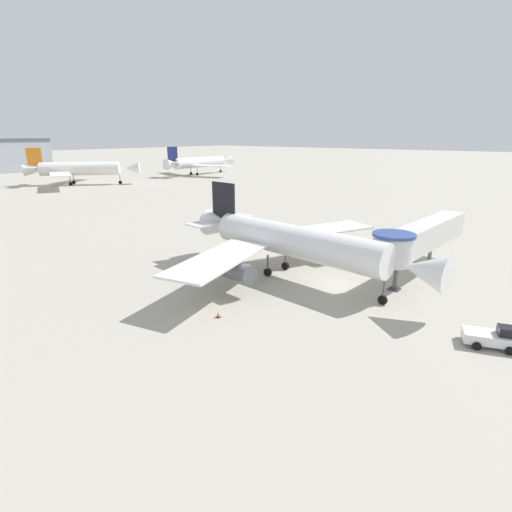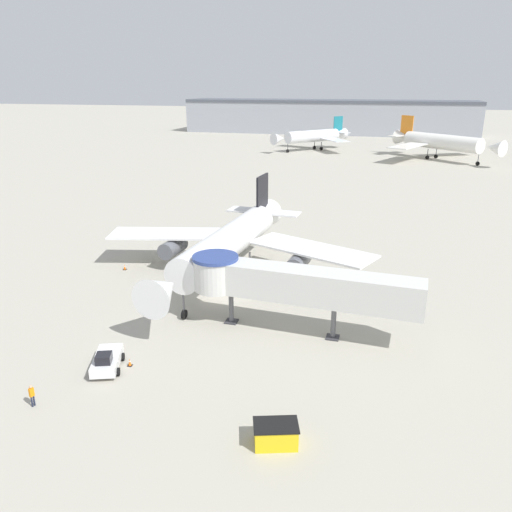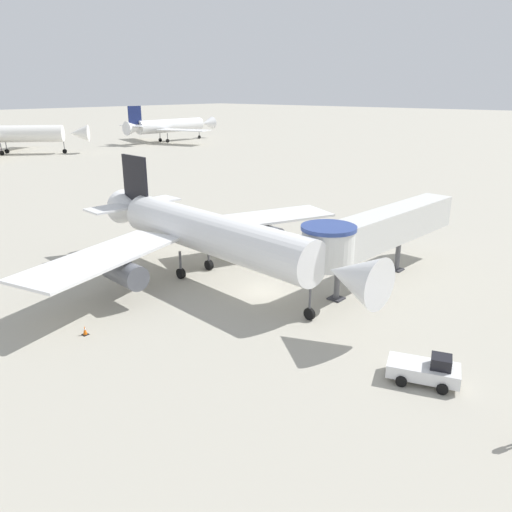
% 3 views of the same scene
% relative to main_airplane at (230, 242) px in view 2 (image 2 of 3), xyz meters
% --- Properties ---
extents(ground_plane, '(800.00, 800.00, 0.00)m').
position_rel_main_airplane_xyz_m(ground_plane, '(0.80, -5.39, -4.09)').
color(ground_plane, '#A8A393').
extents(main_airplane, '(32.03, 30.60, 9.66)m').
position_rel_main_airplane_xyz_m(main_airplane, '(0.00, 0.00, 0.00)').
color(main_airplane, white).
rests_on(main_airplane, ground_plane).
extents(jet_bridge, '(19.97, 4.50, 6.23)m').
position_rel_main_airplane_xyz_m(jet_bridge, '(8.61, -11.01, 0.46)').
color(jet_bridge, silver).
rests_on(jet_bridge, ground_plane).
extents(pushback_tug_white, '(3.07, 4.30, 1.73)m').
position_rel_main_airplane_xyz_m(pushback_tug_white, '(-3.20, -20.67, -3.34)').
color(pushback_tug_white, silver).
rests_on(pushback_tug_white, ground_plane).
extents(service_container_yellow, '(3.10, 2.46, 1.41)m').
position_rel_main_airplane_xyz_m(service_container_yellow, '(11.06, -25.45, -3.38)').
color(service_container_yellow, yellow).
rests_on(service_container_yellow, ground_plane).
extents(traffic_cone_port_wing, '(0.39, 0.39, 0.65)m').
position_rel_main_airplane_xyz_m(traffic_cone_port_wing, '(-12.63, -1.11, -3.78)').
color(traffic_cone_port_wing, black).
rests_on(traffic_cone_port_wing, ground_plane).
extents(traffic_cone_near_nose, '(0.36, 0.36, 0.60)m').
position_rel_main_airplane_xyz_m(traffic_cone_near_nose, '(-1.78, -19.81, -3.80)').
color(traffic_cone_near_nose, black).
rests_on(traffic_cone_near_nose, ground_plane).
extents(ground_crew_marshaller, '(0.26, 0.35, 1.62)m').
position_rel_main_airplane_xyz_m(ground_crew_marshaller, '(-5.57, -26.08, -3.15)').
color(ground_crew_marshaller, '#1E2338').
rests_on(ground_crew_marshaller, ground_plane).
extents(background_jet_orange_tail, '(29.67, 29.57, 11.46)m').
position_rel_main_airplane_xyz_m(background_jet_orange_tail, '(28.97, 100.50, 0.92)').
color(background_jet_orange_tail, white).
rests_on(background_jet_orange_tail, ground_plane).
extents(background_jet_teal_tail, '(24.00, 25.40, 10.20)m').
position_rel_main_airplane_xyz_m(background_jet_teal_tail, '(-8.24, 112.04, 0.41)').
color(background_jet_teal_tail, silver).
rests_on(background_jet_teal_tail, ground_plane).
extents(terminal_building, '(120.47, 20.01, 13.73)m').
position_rel_main_airplane_xyz_m(terminal_building, '(-11.47, 169.61, 2.79)').
color(terminal_building, '#999EA8').
rests_on(terminal_building, ground_plane).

